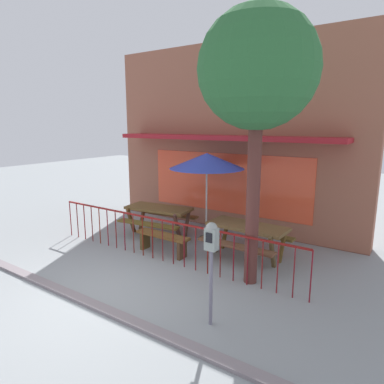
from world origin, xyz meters
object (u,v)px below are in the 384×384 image
at_px(patio_umbrella, 207,161).
at_px(picnic_table_left, 159,213).
at_px(picnic_table_right, 247,232).
at_px(parking_meter_near, 211,247).
at_px(street_tree, 258,72).
at_px(patio_bench, 163,239).

bearing_deg(patio_umbrella, picnic_table_left, -162.79).
height_order(picnic_table_right, patio_umbrella, patio_umbrella).
relative_size(picnic_table_left, parking_meter_near, 1.20).
distance_m(patio_umbrella, street_tree, 3.18).
height_order(picnic_table_right, parking_meter_near, parking_meter_near).
distance_m(picnic_table_right, patio_bench, 1.98).
height_order(picnic_table_left, parking_meter_near, parking_meter_near).
bearing_deg(street_tree, picnic_table_left, 159.10).
bearing_deg(patio_umbrella, street_tree, -39.54).
relative_size(picnic_table_right, street_tree, 0.37).
distance_m(picnic_table_right, street_tree, 3.51).
height_order(patio_bench, parking_meter_near, parking_meter_near).
xyz_separation_m(parking_meter_near, street_tree, (-0.08, 1.65, 2.65)).
bearing_deg(picnic_table_left, street_tree, -20.90).
bearing_deg(patio_bench, street_tree, -5.08).
xyz_separation_m(patio_bench, street_tree, (2.33, -0.21, 3.55)).
bearing_deg(picnic_table_right, picnic_table_left, 176.50).
bearing_deg(patio_bench, patio_umbrella, 77.76).
distance_m(picnic_table_left, patio_bench, 1.46).
distance_m(patio_umbrella, patio_bench, 2.28).
bearing_deg(picnic_table_right, patio_bench, -153.04).
xyz_separation_m(picnic_table_left, picnic_table_right, (2.73, -0.17, 0.00)).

